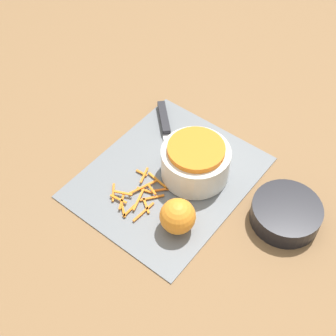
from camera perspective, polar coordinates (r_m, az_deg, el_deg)
ground_plane at (r=1.12m, az=0.00°, el=-1.18°), size 4.00×4.00×0.00m
cutting_board at (r=1.12m, az=0.00°, el=-1.08°), size 0.43×0.35×0.01m
bowl_speckled at (r=1.09m, az=3.37°, el=0.87°), size 0.16×0.16×0.09m
bowl_dark at (r=1.06m, az=14.16°, el=-5.38°), size 0.15×0.15×0.05m
knife at (r=1.22m, az=-0.35°, el=5.30°), size 0.19×0.19×0.02m
orange_left at (r=1.00m, az=1.19°, el=-5.91°), size 0.08×0.08×0.08m
peel_pile at (r=1.08m, az=-3.49°, el=-3.24°), size 0.14×0.12×0.01m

